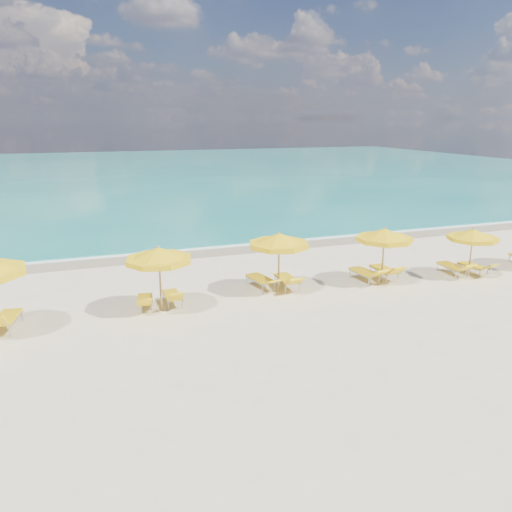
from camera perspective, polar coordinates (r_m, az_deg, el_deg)
name	(u,v)px	position (r m, az deg, el deg)	size (l,w,h in m)	color
ground_plane	(269,297)	(18.84, 1.52, -4.67)	(120.00, 120.00, 0.00)	beige
ocean	(133,172)	(65.14, -13.92, 9.31)	(120.00, 80.00, 0.30)	#167C70
wet_sand_band	(218,250)	(25.57, -4.40, 0.73)	(120.00, 2.60, 0.01)	tan
foam_line	(214,246)	(26.32, -4.86, 1.15)	(120.00, 1.20, 0.03)	white
whitecap_near	(89,222)	(34.13, -18.51, 3.71)	(14.00, 0.36, 0.05)	white
whitecap_far	(257,196)	(43.46, 0.08, 6.89)	(18.00, 0.30, 0.05)	white
umbrella_3	(159,256)	(17.20, -11.06, 0.05)	(2.69, 2.69, 2.34)	tan
umbrella_4	(279,241)	(18.88, 2.64, 1.77)	(2.56, 2.56, 2.37)	tan
umbrella_5	(384,235)	(20.55, 14.47, 2.30)	(2.90, 2.90, 2.32)	tan
umbrella_6	(473,235)	(22.62, 23.55, 2.20)	(2.21, 2.21, 2.10)	tan
lounger_2_right	(6,323)	(17.75, -26.65, -6.87)	(0.96, 1.92, 0.91)	#A5A8AD
lounger_3_left	(145,303)	(18.04, -12.56, -5.32)	(0.73, 1.63, 0.72)	#A5A8AD
lounger_3_right	(173,299)	(18.26, -9.52, -4.88)	(0.56, 1.61, 0.75)	#A5A8AD
lounger_4_left	(261,283)	(19.68, 0.59, -3.09)	(0.97, 1.99, 0.69)	#A5A8AD
lounger_4_right	(287,283)	(19.73, 3.57, -3.06)	(0.66, 1.87, 0.76)	#A5A8AD
lounger_5_left	(365,276)	(21.01, 12.37, -2.24)	(0.85, 1.92, 0.79)	#A5A8AD
lounger_5_right	(385,273)	(21.55, 14.49, -1.92)	(0.64, 1.86, 0.82)	#A5A8AD
lounger_6_left	(453,270)	(22.97, 21.55, -1.47)	(0.62, 1.81, 0.75)	#A5A8AD
lounger_6_right	(474,269)	(23.52, 23.61, -1.36)	(0.84, 1.74, 0.68)	#A5A8AD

